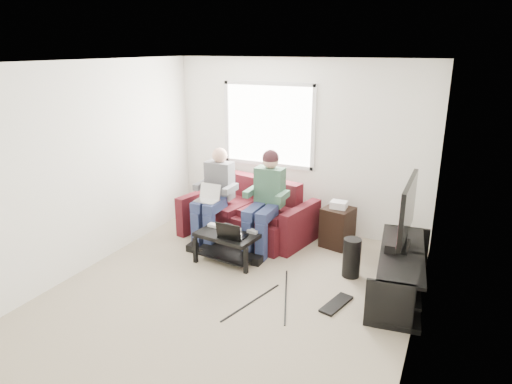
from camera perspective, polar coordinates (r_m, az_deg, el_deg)
floor at (r=5.47m, az=-3.05°, el=-12.45°), size 4.50×4.50×0.00m
ceiling at (r=4.73m, az=-3.58°, el=15.92°), size 4.50×4.50×0.00m
wall_back at (r=6.95m, az=5.42°, el=5.65°), size 4.50×0.00×4.50m
wall_front at (r=3.27m, az=-22.24°, el=-9.96°), size 4.50×0.00×4.50m
wall_left at (r=6.11m, az=-20.16°, el=2.94°), size 0.00×4.50×4.50m
wall_right at (r=4.42m, az=20.34°, el=-2.54°), size 0.00×4.50×4.50m
window at (r=7.05m, az=1.57°, el=8.39°), size 1.48×0.04×1.28m
sofa at (r=6.85m, az=-0.87°, el=-3.02°), size 2.00×1.16×0.86m
person_left at (r=6.62m, az=-5.21°, el=0.06°), size 0.40×0.71×1.35m
person_right at (r=6.27m, az=1.23°, el=-0.29°), size 0.40×0.71×1.40m
laptop_silver at (r=6.45m, az=-6.12°, el=-0.63°), size 0.36×0.28×0.24m
coffee_table at (r=6.08m, az=-3.57°, el=-6.08°), size 0.86×0.60×0.40m
laptop_black at (r=5.87m, az=-2.94°, el=-4.54°), size 0.39×0.32×0.24m
controller_a at (r=6.25m, az=-5.34°, el=-4.16°), size 0.15×0.10×0.04m
controller_b at (r=6.22m, az=-3.62°, el=-4.24°), size 0.15×0.12×0.04m
controller_c at (r=6.03m, az=-0.39°, el=-4.94°), size 0.15×0.10×0.04m
tv_stand at (r=5.59m, az=17.55°, el=-9.82°), size 0.66×1.66×0.53m
tv at (r=5.39m, az=18.40°, el=-2.20°), size 0.12×1.10×0.81m
soundbar at (r=5.55m, az=16.79°, el=-6.02°), size 0.12×0.50×0.10m
drink_cup at (r=6.03m, az=18.21°, el=-4.13°), size 0.08×0.08×0.12m
console_white at (r=5.20m, az=17.01°, el=-11.02°), size 0.30×0.22×0.06m
console_grey at (r=5.82m, az=18.03°, el=-7.80°), size 0.34×0.26×0.08m
console_black at (r=5.51m, az=17.55°, el=-9.32°), size 0.38×0.30×0.07m
subwoofer at (r=5.83m, az=11.86°, el=-8.04°), size 0.22×0.22×0.50m
keyboard_floor at (r=5.30m, az=10.00°, el=-13.62°), size 0.28×0.52×0.03m
end_table at (r=6.61m, az=10.15°, el=-4.23°), size 0.39×0.39×0.68m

